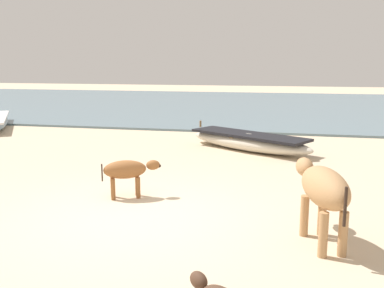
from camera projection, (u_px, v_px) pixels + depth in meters
The scene contains 5 objects.
ground at pixel (133, 217), 6.93m from camera, with size 80.00×80.00×0.00m, color beige.
sea_water at pixel (245, 105), 24.80m from camera, with size 60.00×20.00×0.08m, color slate.
fishing_boat_1 at pixel (248, 141), 12.15m from camera, with size 3.93×2.89×0.68m.
cow_adult_tan at pixel (323, 189), 5.78m from camera, with size 0.82×1.63×1.08m.
calf_near_brown at pixel (127, 171), 7.85m from camera, with size 1.03×0.65×0.70m.
Camera 1 is at (2.35, -6.23, 2.45)m, focal length 40.26 mm.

